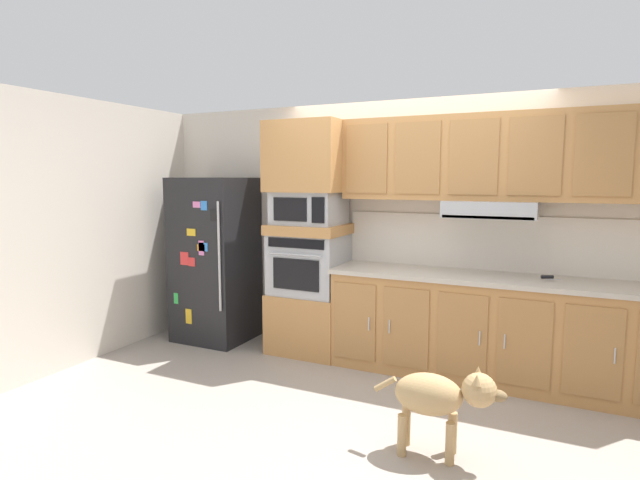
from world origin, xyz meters
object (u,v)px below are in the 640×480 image
Objects in this scene: refrigerator at (215,259)px; screwdriver at (548,277)px; built_in_oven at (309,264)px; microwave at (309,208)px; dog at (440,396)px.

refrigerator reaches higher than screwdriver.
microwave is at bearing -0.77° from built_in_oven.
microwave reaches higher than screwdriver.
screwdriver is (3.30, 0.15, 0.05)m from refrigerator.
screwdriver is at bearing 64.67° from dog.
screwdriver is (2.18, 0.08, -0.53)m from microwave.
built_in_oven is (1.11, 0.07, 0.02)m from refrigerator.
microwave is 3.95× the size of screwdriver.
refrigerator is at bearing 148.57° from dog.
refrigerator reaches higher than microwave.
refrigerator is 3.09m from dog.
dog is (1.63, -1.43, -0.50)m from built_in_oven.
built_in_oven is 0.56m from microwave.
microwave is at bearing 3.49° from refrigerator.
built_in_oven is 0.85× the size of dog.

